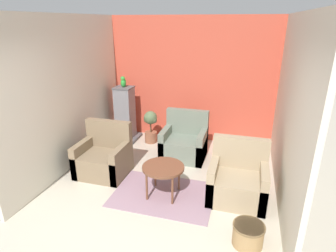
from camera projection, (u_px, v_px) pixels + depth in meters
name	position (u px, v px, depth m)	size (l,w,h in m)	color
ground_plane	(126.00, 251.00, 3.44)	(20.00, 20.00, 0.00)	beige
wall_back_accent	(191.00, 81.00, 6.31)	(3.82, 0.06, 2.77)	#C64C38
wall_left	(69.00, 95.00, 5.11)	(0.06, 3.70, 2.77)	beige
wall_right	(290.00, 112.00, 4.13)	(0.06, 3.70, 2.77)	beige
area_rug	(163.00, 194.00, 4.55)	(1.60, 1.13, 0.01)	gray
coffee_table	(163.00, 169.00, 4.39)	(0.66, 0.66, 0.52)	brown
armchair_left	(104.00, 158.00, 5.11)	(0.87, 0.75, 0.94)	#7A664C
armchair_right	(237.00, 181.00, 4.37)	(0.87, 0.75, 0.94)	#9E896B
armchair_middle	(184.00, 143.00, 5.74)	(0.87, 0.75, 0.94)	slate
birdcage	(125.00, 115.00, 6.52)	(0.59, 0.59, 1.25)	#555559
parrot	(123.00, 82.00, 6.25)	(0.11, 0.21, 0.25)	green
potted_plant	(151.00, 125.00, 6.39)	(0.33, 0.30, 0.75)	brown
wicker_basket	(248.00, 234.00, 3.49)	(0.40, 0.40, 0.29)	#A37F51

